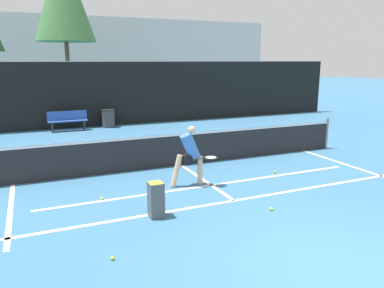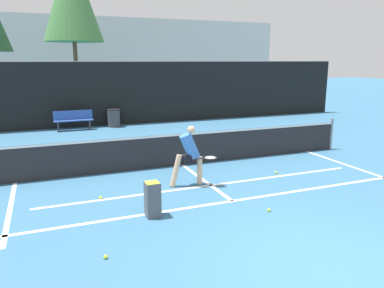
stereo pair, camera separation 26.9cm
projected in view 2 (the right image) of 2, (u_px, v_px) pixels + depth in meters
ground_plane at (330, 272)px, 5.46m from camera, size 100.00×100.00×0.00m
court_baseline_near at (232, 201)px, 8.22m from camera, size 11.00×0.10×0.01m
court_service_line at (211, 185)px, 9.25m from camera, size 8.25×0.10×0.01m
court_center_mark at (204, 180)px, 9.64m from camera, size 0.10×3.14×0.01m
court_sideline_left at (11, 205)px, 8.00m from camera, size 0.10×4.14×0.01m
court_sideline_right at (341, 163)px, 11.28m from camera, size 0.10×4.14×0.01m
net at (182, 148)px, 10.95m from camera, size 11.09×0.09×1.07m
fence_back at (125, 93)px, 17.77m from camera, size 24.00×0.06×2.99m
player_practicing at (189, 153)px, 9.12m from camera, size 1.14×0.58×1.49m
tennis_ball_scattered_2 at (106, 257)px, 5.82m from camera, size 0.07×0.07×0.07m
tennis_ball_scattered_3 at (276, 173)px, 10.20m from camera, size 0.07×0.07×0.07m
tennis_ball_scattered_4 at (101, 197)px, 8.35m from camera, size 0.07×0.07×0.07m
tennis_ball_scattered_5 at (269, 210)px, 7.65m from camera, size 0.07×0.07×0.07m
ball_hopper at (153, 199)px, 7.35m from camera, size 0.28×0.28×0.71m
courtside_bench at (73, 120)px, 16.49m from camera, size 1.67×0.40×0.86m
trash_bin at (114, 118)px, 17.35m from camera, size 0.60×0.60×0.83m
parked_car at (139, 103)px, 21.34m from camera, size 1.83×4.37×1.53m
building_far at (84, 57)px, 32.38m from camera, size 36.00×2.40×6.63m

